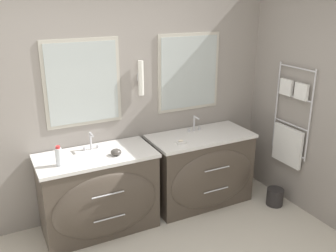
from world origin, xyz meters
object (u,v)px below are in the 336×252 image
vanity_left (99,193)px  amenity_bowl (116,152)px  toiletry_bottle (59,156)px  waste_bin (275,196)px  vanity_right (202,169)px

vanity_left → amenity_bowl: bearing=-20.9°
vanity_left → amenity_bowl: amenity_bowl is taller
toiletry_bottle → vanity_left: bearing=9.0°
toiletry_bottle → waste_bin: 2.54m
vanity_left → waste_bin: (1.99, -0.46, -0.32)m
toiletry_bottle → waste_bin: size_ratio=0.97×
toiletry_bottle → vanity_right: bearing=2.1°
vanity_left → amenity_bowl: 0.49m
amenity_bowl → waste_bin: bearing=-12.0°
vanity_left → vanity_right: same height
vanity_right → toiletry_bottle: size_ratio=6.02×
vanity_right → toiletry_bottle: (-1.62, -0.06, 0.51)m
waste_bin → vanity_left: bearing=167.1°
vanity_right → toiletry_bottle: toiletry_bottle is taller
toiletry_bottle → amenity_bowl: (0.56, -0.01, -0.06)m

